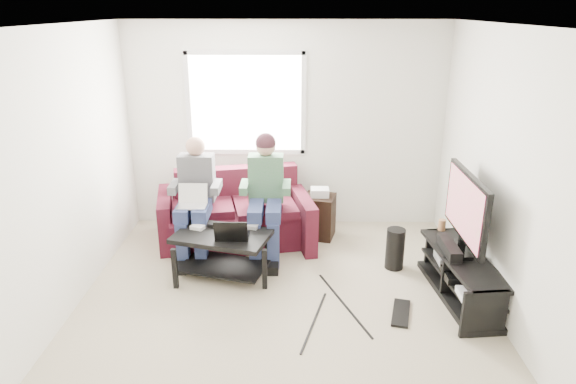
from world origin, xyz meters
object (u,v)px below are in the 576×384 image
Objects in this scene: tv_stand at (461,279)px; tv at (466,209)px; coffee_table at (223,245)px; subwoofer at (395,249)px; sofa at (235,217)px; end_table at (319,215)px.

tv_stand is 0.71m from tv.
coffee_table is 2.39× the size of subwoofer.
tv is at bearing -7.25° from coffee_table.
sofa is 3.14× the size of end_table.
coffee_table is 1.01× the size of tv.
coffee_table is at bearing -173.99° from subwoofer.
tv_stand is 1.26× the size of tv.
tv_stand is 1.96m from end_table.
tv_stand is at bearing -46.67° from end_table.
sofa is at bearing -172.05° from end_table.
coffee_table is at bearing -136.45° from end_table.
sofa is 1.05m from end_table.
sofa is at bearing 159.83° from subwoofer.
end_table reaches higher than subwoofer.
subwoofer is (-0.54, 0.60, 0.03)m from tv_stand.
subwoofer is (1.84, -0.68, -0.09)m from sofa.
subwoofer is 1.15m from end_table.
tv_stand is at bearing -9.56° from coffee_table.
sofa reaches higher than subwoofer.
tv_stand is at bearing -88.53° from tv.
sofa is 4.35× the size of subwoofer.
subwoofer is at bearing -20.17° from sofa.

